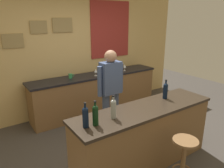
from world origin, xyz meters
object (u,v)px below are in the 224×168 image
Objects in this scene: bar_stool at (184,155)px; wine_bottle_b at (95,114)px; coffee_mug at (71,76)px; bartender at (111,89)px; wine_bottle_a at (85,116)px; wine_glass_c at (125,66)px; wine_glass_a at (96,71)px; wine_glass_b at (106,69)px; wine_bottle_d at (165,90)px; wine_bottle_c at (113,108)px.

bar_stool is 1.27m from wine_bottle_b.
bartender is at bearing -78.37° from coffee_mug.
wine_bottle_a is 2.88m from wine_glass_c.
wine_glass_a is (0.30, 1.03, 0.07)m from bartender.
wine_glass_b is (0.30, 0.07, 0.00)m from wine_glass_a.
bar_stool is 4.39× the size of wine_glass_a.
wine_glass_a is (1.28, 1.97, -0.05)m from wine_bottle_a.
wine_bottle_a is (-0.98, -0.94, 0.12)m from bartender.
coffee_mug is (0.62, 2.13, -0.11)m from wine_bottle_b.
wine_glass_c is (1.02, 2.58, 0.55)m from bar_stool.
bartender is 2.38× the size of bar_stool.
wine_bottle_d is (0.48, -0.82, 0.12)m from bartender.
wine_bottle_b is 0.28m from wine_bottle_c.
bartender reaches higher than coffee_mug.
bartender is 1.10m from wine_bottle_c.
bartender is 10.45× the size of wine_glass_a.
wine_glass_c is (1.97, 2.00, -0.05)m from wine_bottle_b.
wine_glass_a is 0.56m from coffee_mug.
bartender is at bearing -118.78° from wine_glass_b.
wine_glass_c is (0.63, 1.86, -0.05)m from wine_bottle_d.
coffee_mug is at bearing 80.77° from wine_bottle_c.
wine_bottle_b reaches higher than bar_stool.
bartender is at bearing -106.14° from wine_glass_a.
coffee_mug is (-0.84, 0.07, -0.06)m from wine_glass_b.
wine_glass_b is 0.51m from wine_glass_c.
wine_bottle_a is 0.40m from wine_bottle_c.
wine_glass_b is at bearing 12.08° from wine_glass_a.
wine_bottle_c is 1.97× the size of wine_glass_c.
wine_bottle_d is at bearing -108.78° from wine_glass_c.
wine_bottle_d is 1.97× the size of wine_glass_b.
bartender is 12.96× the size of coffee_mug.
bartender reaches higher than wine_bottle_c.
bar_stool is (0.09, -1.54, -0.48)m from bartender.
wine_bottle_b is at bearing -134.63° from wine_glass_c.
bar_stool is 2.77m from coffee_mug.
wine_glass_a is (1.16, 1.99, -0.05)m from wine_bottle_b.
wine_glass_a reaches higher than coffee_mug.
wine_bottle_a is at bearing -178.30° from wine_bottle_c.
wine_bottle_b is at bearing -106.22° from coffee_mug.
wine_bottle_b is 1.97× the size of wine_glass_b.
wine_glass_b is at bearing 86.26° from wine_bottle_d.
wine_bottle_d is (1.46, 0.12, 0.00)m from wine_bottle_a.
wine_glass_c is at bearing 43.41° from wine_bottle_a.
bartender reaches higher than wine_bottle_a.
wine_bottle_b is at bearing -131.96° from bartender.
wine_bottle_a is at bearing -136.59° from wine_glass_c.
wine_glass_a is at bearing 85.44° from bar_stool.
wine_glass_b and wine_glass_c have the same top height.
bar_stool is 5.44× the size of coffee_mug.
wine_bottle_a reaches higher than wine_glass_a.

